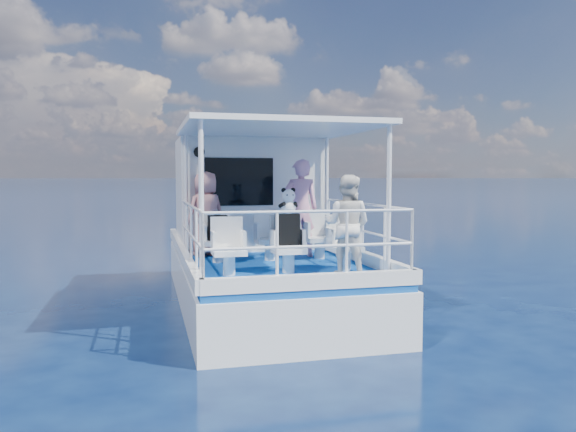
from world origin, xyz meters
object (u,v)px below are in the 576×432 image
object	(u,v)px
backpack_center	(287,231)
passenger_stbd_aft	(347,225)
panda	(288,201)
passenger_port_fwd	(206,214)

from	to	relation	value
backpack_center	passenger_stbd_aft	bearing A→B (deg)	-23.32
panda	backpack_center	bearing A→B (deg)	115.41
passenger_stbd_aft	passenger_port_fwd	bearing A→B (deg)	-17.44
passenger_port_fwd	passenger_stbd_aft	xyz separation A→B (m)	(1.81, -2.50, -0.03)
passenger_port_fwd	panda	bearing A→B (deg)	91.09
panda	passenger_stbd_aft	bearing A→B (deg)	-22.28
passenger_port_fwd	backpack_center	xyz separation A→B (m)	(0.99, -2.15, -0.13)
passenger_port_fwd	backpack_center	world-z (taller)	passenger_port_fwd
passenger_port_fwd	passenger_stbd_aft	bearing A→B (deg)	102.23
passenger_stbd_aft	panda	size ratio (longest dim) A/B	3.88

